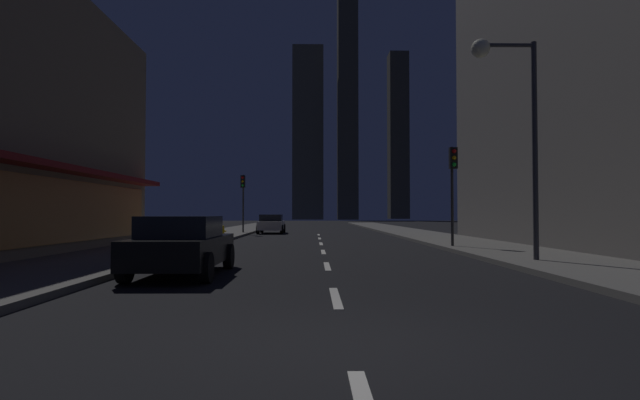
# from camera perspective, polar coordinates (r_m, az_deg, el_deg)

# --- Properties ---
(ground_plane) EXTENTS (78.00, 136.00, 0.10)m
(ground_plane) POSITION_cam_1_polar(r_m,az_deg,el_deg) (37.60, -0.21, -3.99)
(ground_plane) COLOR black
(sidewalk_right) EXTENTS (4.00, 76.00, 0.15)m
(sidewalk_right) POSITION_cam_1_polar(r_m,az_deg,el_deg) (38.32, 10.34, -3.73)
(sidewalk_right) COLOR #605E59
(sidewalk_right) RESTS_ON ground
(sidewalk_left) EXTENTS (4.00, 76.00, 0.15)m
(sidewalk_left) POSITION_cam_1_polar(r_m,az_deg,el_deg) (38.17, -10.80, -3.74)
(sidewalk_left) COLOR #605E59
(sidewalk_left) RESTS_ON ground
(lane_marking_center) EXTENTS (0.16, 33.40, 0.01)m
(lane_marking_center) POSITION_cam_1_polar(r_m,az_deg,el_deg) (19.23, 0.39, -6.10)
(lane_marking_center) COLOR silver
(lane_marking_center) RESTS_ON ground
(skyscraper_distant_tall) EXTENTS (8.14, 8.08, 45.91)m
(skyscraper_distant_tall) POSITION_cam_1_polar(r_m,az_deg,el_deg) (132.09, -1.41, 7.73)
(skyscraper_distant_tall) COLOR brown
(skyscraper_distant_tall) RESTS_ON ground
(skyscraper_distant_mid) EXTENTS (5.05, 8.00, 63.32)m
(skyscraper_distant_mid) POSITION_cam_1_polar(r_m,az_deg,el_deg) (130.31, 3.22, 11.77)
(skyscraper_distant_mid) COLOR #484436
(skyscraper_distant_mid) RESTS_ON ground
(skyscraper_distant_short) EXTENTS (5.72, 6.39, 50.11)m
(skyscraper_distant_short) POSITION_cam_1_polar(r_m,az_deg,el_deg) (150.68, 9.12, 7.39)
(skyscraper_distant_short) COLOR #454234
(skyscraper_distant_short) RESTS_ON ground
(car_parked_near) EXTENTS (1.98, 4.24, 1.45)m
(car_parked_near) POSITION_cam_1_polar(r_m,az_deg,el_deg) (12.44, -15.77, -5.09)
(car_parked_near) COLOR black
(car_parked_near) RESTS_ON ground
(car_parked_far) EXTENTS (1.98, 4.24, 1.45)m
(car_parked_far) POSITION_cam_1_polar(r_m,az_deg,el_deg) (37.65, -5.70, -2.78)
(car_parked_far) COLOR silver
(car_parked_far) RESTS_ON ground
(fire_hydrant_far_left) EXTENTS (0.42, 0.30, 0.65)m
(fire_hydrant_far_left) POSITION_cam_1_polar(r_m,az_deg,el_deg) (30.26, -11.31, -3.58)
(fire_hydrant_far_left) COLOR gold
(fire_hydrant_far_left) RESTS_ON sidewalk_left
(traffic_light_near_right) EXTENTS (0.32, 0.48, 4.20)m
(traffic_light_near_right) POSITION_cam_1_polar(r_m,az_deg,el_deg) (21.34, 15.26, 2.97)
(traffic_light_near_right) COLOR #2D2D2D
(traffic_light_near_right) RESTS_ON sidewalk_right
(traffic_light_far_left) EXTENTS (0.32, 0.48, 4.20)m
(traffic_light_far_left) POSITION_cam_1_polar(r_m,az_deg,el_deg) (35.91, -8.99, 1.09)
(traffic_light_far_left) COLOR #2D2D2D
(traffic_light_far_left) RESTS_ON sidewalk_left
(street_lamp_right) EXTENTS (1.96, 0.56, 6.58)m
(street_lamp_right) POSITION_cam_1_polar(r_m,az_deg,el_deg) (15.88, 21.01, 11.44)
(street_lamp_right) COLOR #38383D
(street_lamp_right) RESTS_ON sidewalk_right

